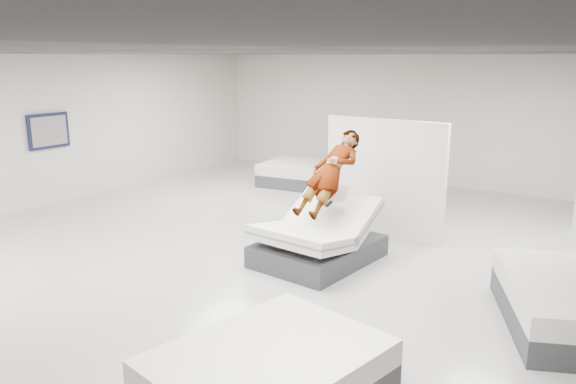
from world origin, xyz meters
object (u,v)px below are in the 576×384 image
Objects in this scene: flat_bed_right_near at (268,378)px; wall_poster at (49,131)px; divider_panel at (384,178)px; person at (331,184)px; remote at (329,204)px; flat_bed_left_far at (306,174)px; hero_bed at (318,240)px.

flat_bed_right_near is 2.42× the size of wall_poster.
person is at bearing -95.00° from divider_panel.
flat_bed_left_far is (-3.22, 4.49, -0.70)m from remote.
hero_bed is 6.73m from wall_poster.
flat_bed_right_near is at bearing -22.30° from wall_poster.
remote is at bearing -87.70° from divider_panel.
flat_bed_right_near is at bearing -60.15° from flat_bed_left_far.
flat_bed_right_near is at bearing -66.12° from hero_bed.
wall_poster is (-6.83, -0.08, 0.62)m from remote.
hero_bed is 1.18× the size of person.
person is 1.80× the size of wall_poster.
flat_bed_right_near is (1.29, -5.31, -0.76)m from divider_panel.
flat_bed_left_far is (-3.00, 4.43, -0.07)m from hero_bed.
person reaches higher than flat_bed_left_far.
wall_poster is (-3.61, -4.57, 1.32)m from flat_bed_left_far.
hero_bed is at bearing 1.20° from wall_poster.
person is (0.03, 0.31, 0.84)m from hero_bed.
flat_bed_right_near is (1.51, -3.79, -0.91)m from person.
divider_panel is at bearing 82.18° from hero_bed.
person is 0.46m from remote.
hero_bed is 0.89m from person.
remote is 6.85m from wall_poster.
divider_panel reaches higher than hero_bed.
flat_bed_left_far is at bearing 124.10° from hero_bed.
person reaches higher than remote.
flat_bed_left_far is at bearing 130.80° from remote.
remote reaches higher than flat_bed_left_far.
divider_panel is 7.16m from wall_poster.
hero_bed is at bearing 170.52° from remote.
hero_bed is 0.90× the size of flat_bed_left_far.
flat_bed_left_far is at bearing 131.49° from person.
person is 5.19m from flat_bed_left_far.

